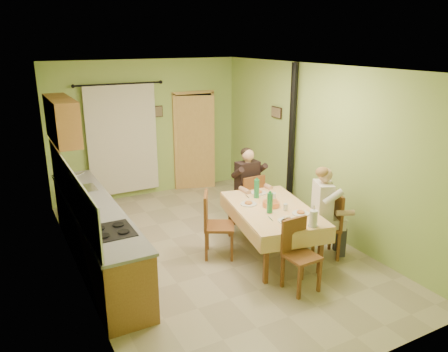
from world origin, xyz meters
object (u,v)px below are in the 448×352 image
dining_table (271,231)px  chair_right (323,238)px  stove_flue (291,162)px  man_far (248,179)px  chair_far (248,211)px  chair_near (300,269)px  man_right (325,202)px  chair_left (218,238)px

dining_table → chair_right: size_ratio=1.98×
stove_flue → man_far: bearing=-174.1°
dining_table → chair_far: bearing=89.5°
chair_near → man_right: size_ratio=0.69×
man_far → stove_flue: size_ratio=0.50×
man_far → chair_left: bearing=-144.7°
chair_near → man_right: (0.87, 0.59, 0.59)m
chair_left → man_far: man_far is taller
chair_far → man_right: size_ratio=0.70×
chair_near → stove_flue: size_ratio=0.34×
dining_table → chair_near: bearing=-91.9°
chair_near → chair_right: bearing=-149.4°
dining_table → chair_right: chair_right is taller
chair_right → dining_table: bearing=78.9°
dining_table → chair_right: bearing=-22.9°
chair_far → chair_left: size_ratio=0.97×
man_far → dining_table: bearing=-102.7°
dining_table → chair_left: chair_left is taller
man_far → man_right: 1.53m
man_far → chair_far: bearing=-90.0°
chair_right → man_far: bearing=39.4°
man_far → chair_right: bearing=-74.8°
dining_table → chair_left: size_ratio=1.99×
chair_right → chair_left: bearing=84.0°
man_right → stove_flue: (0.54, 1.57, 0.15)m
chair_near → stove_flue: 2.68m
chair_right → man_right: 0.59m
chair_right → chair_left: size_ratio=1.01×
chair_far → chair_right: (0.44, -1.47, 0.00)m
chair_near → man_right: 1.20m
chair_left → man_far: 1.33m
dining_table → chair_near: chair_near is taller
chair_near → stove_flue: bearing=-125.9°
man_far → stove_flue: bearing=4.5°
man_right → chair_left: bearing=84.0°
chair_far → chair_left: bearing=-145.2°
dining_table → man_right: size_ratio=1.44×
man_right → chair_far: bearing=39.1°
chair_left → stove_flue: bearing=141.8°
chair_left → man_right: man_right is taller
dining_table → chair_far: 1.05m
chair_right → stove_flue: size_ratio=0.36×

